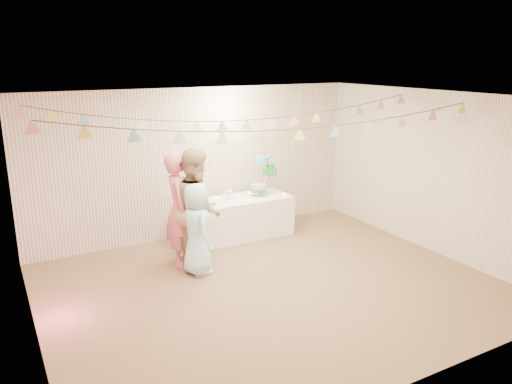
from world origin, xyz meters
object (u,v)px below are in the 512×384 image
table (238,218)px  person_child (197,229)px  cake_stand (264,172)px  person_adult_b (196,208)px  person_adult_a (179,210)px

table → person_child: bearing=-138.9°
table → cake_stand: (0.55, 0.05, 0.76)m
person_adult_b → person_child: (-0.11, -0.28, -0.22)m
table → person_adult_a: (-1.32, -0.65, 0.53)m
cake_stand → table: bearing=-174.8°
table → person_adult_b: person_adult_b is taller
cake_stand → person_child: 2.13m
table → person_adult_a: person_adult_a is taller
person_adult_a → cake_stand: bearing=-53.0°
table → person_adult_b: 1.47m
person_adult_b → cake_stand: bearing=-53.2°
person_adult_b → person_child: size_ratio=1.33×
person_child → table: bearing=-47.0°
table → person_adult_b: (-1.11, -0.78, 0.55)m
cake_stand → person_child: (-1.76, -1.11, -0.43)m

